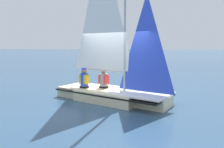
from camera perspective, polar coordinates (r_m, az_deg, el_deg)
name	(u,v)px	position (r m, az deg, el deg)	size (l,w,h in m)	color
ground_plane	(112,100)	(8.25, 0.00, -6.82)	(260.00, 260.00, 0.00)	#2D4C6B
sailboat_main	(112,79)	(8.10, -0.09, -1.37)	(4.53, 3.55, 6.14)	beige
sailor_helm	(104,82)	(8.54, -2.15, -2.08)	(0.42, 0.41, 1.16)	black
sailor_crew	(84,82)	(8.61, -7.26, -1.98)	(0.42, 0.41, 1.16)	black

